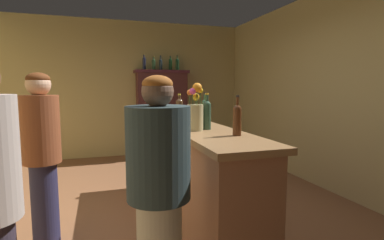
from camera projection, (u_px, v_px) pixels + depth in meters
name	position (u px, v px, depth m)	size (l,w,h in m)	color
floor	(156.00, 225.00, 3.12)	(8.82, 8.82, 0.00)	brown
wall_back	(125.00, 89.00, 6.23)	(5.15, 0.12, 2.82)	tan
wall_right	(356.00, 91.00, 3.74)	(0.12, 6.90, 2.82)	tan
bar_counter	(193.00, 173.00, 3.19)	(0.57, 2.72, 1.06)	#905E42
display_cabinet	(162.00, 112.00, 6.23)	(1.11, 0.41, 1.80)	#4A2223
wine_bottle_chardonnay	(205.00, 111.00, 3.08)	(0.06, 0.06, 0.34)	#2E5333
wine_bottle_malbec	(237.00, 118.00, 2.41)	(0.07, 0.07, 0.33)	#4B2713
wine_bottle_riesling	(207.00, 113.00, 2.76)	(0.08, 0.08, 0.34)	#2C4834
wine_bottle_rose	(179.00, 110.00, 3.08)	(0.07, 0.07, 0.33)	#432D1A
wine_glass_front	(179.00, 111.00, 3.61)	(0.07, 0.07, 0.15)	white
wine_glass_mid	(156.00, 107.00, 4.19)	(0.08, 0.08, 0.16)	white
wine_glass_rear	(185.00, 113.00, 3.43)	(0.08, 0.08, 0.14)	white
flower_arrangement	(195.00, 112.00, 2.68)	(0.15, 0.15, 0.43)	tan
cheese_plate	(168.00, 115.00, 4.09)	(0.17, 0.17, 0.01)	white
display_bottle_left	(144.00, 63.00, 6.01)	(0.07, 0.07, 0.32)	#1C213D
display_bottle_midleft	(154.00, 64.00, 6.07)	(0.07, 0.07, 0.29)	#2E5031
display_bottle_center	(161.00, 64.00, 6.11)	(0.07, 0.07, 0.30)	#1C2A35
display_bottle_midright	(170.00, 64.00, 6.17)	(0.07, 0.07, 0.30)	#133419
display_bottle_right	(177.00, 64.00, 6.22)	(0.07, 0.07, 0.32)	#16341D
patron_in_navy	(159.00, 189.00, 1.83)	(0.40, 0.40, 1.52)	#B3AD96
patron_by_cabinet	(42.00, 151.00, 2.63)	(0.32, 0.32, 1.58)	#272643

